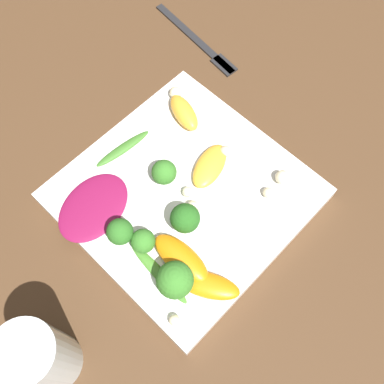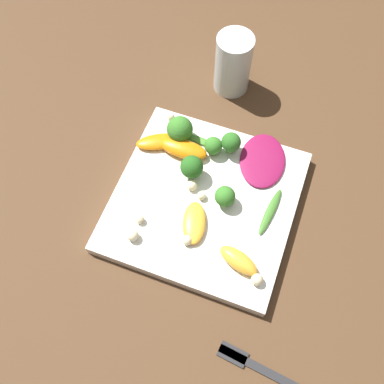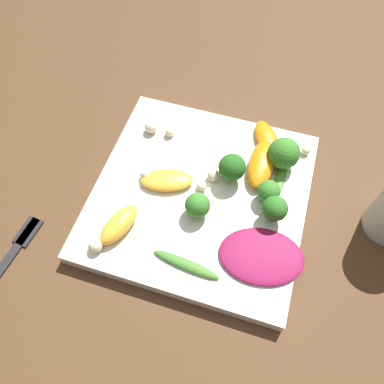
% 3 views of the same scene
% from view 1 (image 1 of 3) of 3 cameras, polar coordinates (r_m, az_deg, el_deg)
% --- Properties ---
extents(ground_plane, '(2.40, 2.40, 0.00)m').
position_cam_1_polar(ground_plane, '(0.58, -0.91, -0.84)').
color(ground_plane, '#4C331E').
extents(plate, '(0.27, 0.27, 0.02)m').
position_cam_1_polar(plate, '(0.57, -0.93, -0.41)').
color(plate, white).
rests_on(plate, ground_plane).
extents(drinking_glass, '(0.06, 0.06, 0.11)m').
position_cam_1_polar(drinking_glass, '(0.50, -18.78, -19.29)').
color(drinking_glass, silver).
rests_on(drinking_glass, ground_plane).
extents(fork, '(0.18, 0.04, 0.01)m').
position_cam_1_polar(fork, '(0.72, 1.38, 18.15)').
color(fork, '#262628').
rests_on(fork, ground_plane).
extents(radicchio_leaf_0, '(0.09, 0.11, 0.01)m').
position_cam_1_polar(radicchio_leaf_0, '(0.56, -12.41, -1.89)').
color(radicchio_leaf_0, maroon).
rests_on(radicchio_leaf_0, plate).
extents(orange_segment_0, '(0.05, 0.08, 0.01)m').
position_cam_1_polar(orange_segment_0, '(0.57, 1.94, 3.61)').
color(orange_segment_0, '#FCAD33').
rests_on(orange_segment_0, plate).
extents(orange_segment_1, '(0.08, 0.03, 0.02)m').
position_cam_1_polar(orange_segment_1, '(0.52, -1.38, -8.45)').
color(orange_segment_1, orange).
rests_on(orange_segment_1, plate).
extents(orange_segment_2, '(0.07, 0.04, 0.02)m').
position_cam_1_polar(orange_segment_2, '(0.61, -1.03, 10.05)').
color(orange_segment_2, '#FCAD33').
rests_on(orange_segment_2, plate).
extents(orange_segment_3, '(0.08, 0.06, 0.01)m').
position_cam_1_polar(orange_segment_3, '(0.51, 1.97, -11.72)').
color(orange_segment_3, orange).
rests_on(orange_segment_3, plate).
extents(broccoli_floret_0, '(0.04, 0.04, 0.04)m').
position_cam_1_polar(broccoli_floret_0, '(0.50, -2.18, -11.10)').
color(broccoli_floret_0, '#7A9E51').
rests_on(broccoli_floret_0, plate).
extents(broccoli_floret_1, '(0.03, 0.03, 0.04)m').
position_cam_1_polar(broccoli_floret_1, '(0.55, -3.56, 2.49)').
color(broccoli_floret_1, '#7A9E51').
rests_on(broccoli_floret_1, plate).
extents(broccoli_floret_2, '(0.03, 0.03, 0.04)m').
position_cam_1_polar(broccoli_floret_2, '(0.52, -9.13, -5.04)').
color(broccoli_floret_2, '#84AD5B').
rests_on(broccoli_floret_2, plate).
extents(broccoli_floret_3, '(0.04, 0.04, 0.04)m').
position_cam_1_polar(broccoli_floret_3, '(0.52, -0.89, -3.37)').
color(broccoli_floret_3, '#7A9E51').
rests_on(broccoli_floret_3, plate).
extents(broccoli_floret_4, '(0.03, 0.03, 0.03)m').
position_cam_1_polar(broccoli_floret_4, '(0.52, -6.22, -6.26)').
color(broccoli_floret_4, '#7A9E51').
rests_on(broccoli_floret_4, plate).
extents(arugula_sprig_0, '(0.02, 0.08, 0.01)m').
position_cam_1_polar(arugula_sprig_0, '(0.59, -8.76, 5.47)').
color(arugula_sprig_0, '#3D7528').
rests_on(arugula_sprig_0, plate).
extents(arugula_sprig_1, '(0.09, 0.02, 0.01)m').
position_cam_1_polar(arugula_sprig_1, '(0.52, -4.29, -10.22)').
color(arugula_sprig_1, '#47842D').
rests_on(arugula_sprig_1, plate).
extents(macadamia_nut_0, '(0.02, 0.02, 0.02)m').
position_cam_1_polar(macadamia_nut_0, '(0.63, -2.10, 12.49)').
color(macadamia_nut_0, beige).
rests_on(macadamia_nut_0, plate).
extents(macadamia_nut_1, '(0.01, 0.01, 0.01)m').
position_cam_1_polar(macadamia_nut_1, '(0.51, -2.25, -15.98)').
color(macadamia_nut_1, beige).
rests_on(macadamia_nut_1, plate).
extents(macadamia_nut_2, '(0.02, 0.02, 0.02)m').
position_cam_1_polar(macadamia_nut_2, '(0.58, 4.10, 5.30)').
color(macadamia_nut_2, beige).
rests_on(macadamia_nut_2, plate).
extents(macadamia_nut_3, '(0.01, 0.01, 0.01)m').
position_cam_1_polar(macadamia_nut_3, '(0.55, -0.81, -0.20)').
color(macadamia_nut_3, beige).
rests_on(macadamia_nut_3, plate).
extents(macadamia_nut_4, '(0.02, 0.02, 0.02)m').
position_cam_1_polar(macadamia_nut_4, '(0.54, 0.12, -1.95)').
color(macadamia_nut_4, beige).
rests_on(macadamia_nut_4, plate).
extents(macadamia_nut_5, '(0.01, 0.01, 0.01)m').
position_cam_1_polar(macadamia_nut_5, '(0.56, 9.64, -0.09)').
color(macadamia_nut_5, beige).
rests_on(macadamia_nut_5, plate).
extents(macadamia_nut_6, '(0.02, 0.02, 0.02)m').
position_cam_1_polar(macadamia_nut_6, '(0.57, 11.37, 1.87)').
color(macadamia_nut_6, beige).
rests_on(macadamia_nut_6, plate).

